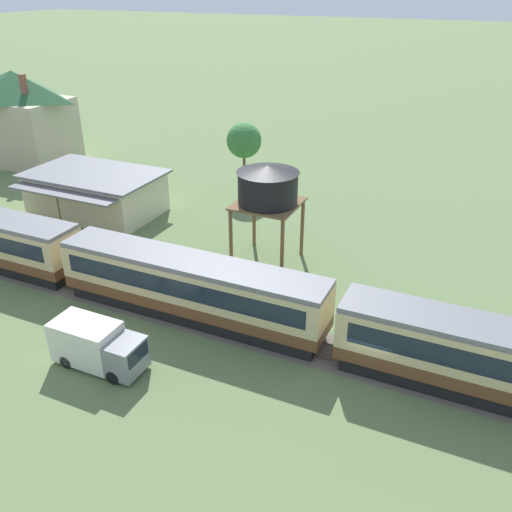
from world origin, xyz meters
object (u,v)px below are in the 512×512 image
at_px(station_house_dark_green_roof, 19,116).
at_px(yard_tree_1, 244,141).
at_px(station_building, 96,193).
at_px(water_tower, 268,186).
at_px(delivery_truck_grey, 97,345).
at_px(passenger_train, 194,286).

height_order(station_house_dark_green_roof, yard_tree_1, station_house_dark_green_roof).
distance_m(station_building, yard_tree_1, 15.13).
bearing_deg(water_tower, delivery_truck_grey, -102.52).
height_order(station_house_dark_green_roof, water_tower, station_house_dark_green_roof).
bearing_deg(yard_tree_1, passenger_train, -72.06).
height_order(station_building, delivery_truck_grey, station_building).
distance_m(passenger_train, delivery_truck_grey, 7.13).
relative_size(passenger_train, station_house_dark_green_roof, 7.68).
bearing_deg(station_building, passenger_train, -33.60).
relative_size(water_tower, yard_tree_1, 1.07).
relative_size(passenger_train, delivery_truck_grey, 17.39).
distance_m(passenger_train, water_tower, 10.13).
xyz_separation_m(passenger_train, station_house_dark_green_roof, (-35.56, 20.74, 3.15)).
xyz_separation_m(passenger_train, yard_tree_1, (-7.18, 22.18, 3.12)).
height_order(station_building, station_house_dark_green_roof, station_house_dark_green_roof).
height_order(water_tower, delivery_truck_grey, water_tower).
height_order(station_building, water_tower, water_tower).
xyz_separation_m(station_building, yard_tree_1, (10.20, 10.63, 3.43)).
xyz_separation_m(water_tower, yard_tree_1, (-8.18, 12.85, -0.68)).
distance_m(passenger_train, yard_tree_1, 23.52).
bearing_deg(passenger_train, water_tower, 83.88).
xyz_separation_m(station_house_dark_green_roof, water_tower, (36.56, -11.40, 0.65)).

